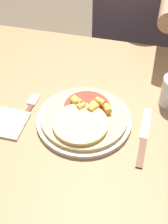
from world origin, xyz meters
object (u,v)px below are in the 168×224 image
at_px(dining_table, 96,144).
at_px(person_diner, 140,16).
at_px(fork, 27,111).
at_px(pizza, 84,117).
at_px(knife, 144,137).
at_px(plate, 84,120).

relative_size(dining_table, person_diner, 0.98).
xyz_separation_m(dining_table, fork, (-0.21, -0.01, 0.10)).
bearing_deg(pizza, person_diner, 83.74).
bearing_deg(person_diner, fork, -109.68).
height_order(pizza, fork, pizza).
bearing_deg(knife, plate, 174.11).
relative_size(dining_table, fork, 6.79).
height_order(dining_table, plate, plate).
xyz_separation_m(plate, pizza, (0.00, -0.00, 0.02)).
xyz_separation_m(fork, knife, (0.35, -0.02, 0.00)).
relative_size(fork, person_diner, 0.14).
bearing_deg(fork, knife, -2.88).
bearing_deg(person_diner, pizza, -96.26).
bearing_deg(fork, person_diner, 70.32).
distance_m(dining_table, pizza, 0.13).
bearing_deg(plate, dining_table, 16.63).
bearing_deg(person_diner, dining_table, -93.61).
bearing_deg(pizza, fork, 178.78).
xyz_separation_m(dining_table, plate, (-0.03, -0.01, 0.11)).
relative_size(plate, pizza, 1.10).
bearing_deg(knife, person_diner, 97.52).
height_order(dining_table, person_diner, person_diner).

